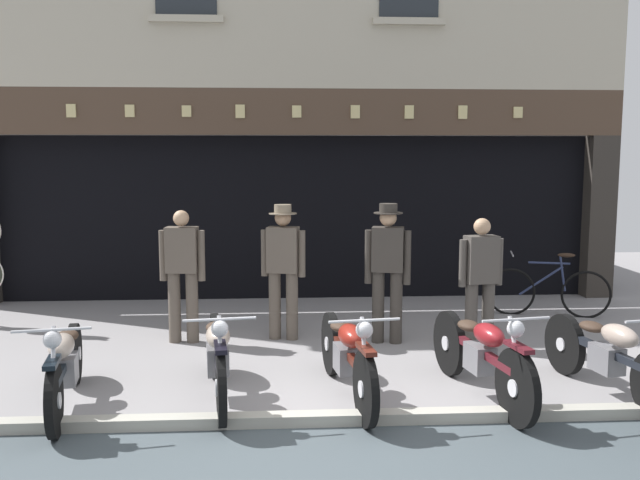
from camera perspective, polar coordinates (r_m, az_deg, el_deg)
shop_facade at (r=12.53m, az=-2.11°, el=4.88°), size 10.48×4.42×6.86m
motorcycle_left at (r=6.71m, az=-20.53°, el=-9.67°), size 0.62×1.97×0.90m
motorcycle_center_left at (r=6.58m, az=-8.53°, el=-9.46°), size 0.62×1.97×0.94m
motorcycle_center at (r=6.55m, az=2.27°, el=-9.49°), size 0.62×2.08×0.93m
motorcycle_center_right at (r=6.71m, az=13.26°, el=-9.21°), size 0.62×2.09×0.93m
motorcycle_right at (r=7.13m, az=22.92°, el=-8.74°), size 0.62×2.02×0.92m
salesman_left at (r=8.52m, az=-11.40°, el=-2.46°), size 0.56×0.26×1.63m
shopkeeper_center at (r=8.50m, az=-3.09°, el=-2.08°), size 0.55×0.34×1.69m
salesman_right at (r=8.36m, az=5.66°, el=-2.15°), size 0.55×0.35×1.72m
assistant_far_right at (r=8.37m, az=13.24°, el=-3.00°), size 0.55×0.29×1.56m
advert_board_near at (r=11.24m, az=9.28°, el=3.94°), size 0.81×0.03×1.01m
leaning_bicycle at (r=10.34m, az=18.53°, el=-4.01°), size 1.67×0.63×0.94m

